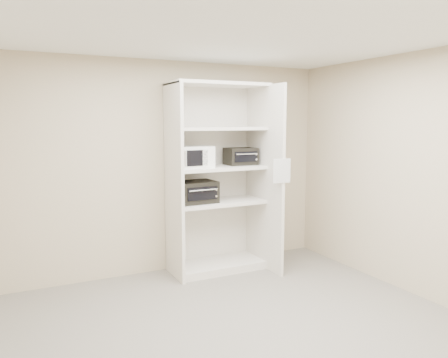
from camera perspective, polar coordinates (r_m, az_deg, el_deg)
name	(u,v)px	position (r m, az deg, el deg)	size (l,w,h in m)	color
floor	(237,335)	(4.24, 1.69, -19.69)	(4.50, 4.00, 0.01)	slate
ceiling	(238,30)	(3.85, 1.85, 18.91)	(4.50, 4.00, 0.01)	white
wall_back	(164,168)	(5.65, -7.85, 1.47)	(4.50, 0.02, 2.70)	#B5A98C
wall_front	(439,249)	(2.30, 26.26, -8.21)	(4.50, 0.02, 2.70)	#B5A98C
wall_right	(417,175)	(5.26, 23.93, 0.44)	(0.02, 4.00, 2.70)	#B5A98C
shelving_unit	(221,184)	(5.65, -0.43, -0.70)	(1.24, 0.92, 2.42)	silver
microwave	(193,157)	(5.43, -4.03, 2.90)	(0.44, 0.34, 0.27)	white
toaster_oven_upper	(241,156)	(5.77, 2.18, 2.98)	(0.39, 0.29, 0.22)	black
toaster_oven_lower	(196,192)	(5.52, -3.70, -1.69)	(0.49, 0.37, 0.27)	black
paper_sign	(282,171)	(5.34, 7.58, 1.06)	(0.23, 0.01, 0.29)	white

